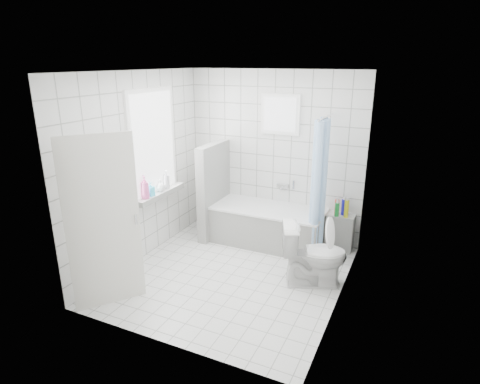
% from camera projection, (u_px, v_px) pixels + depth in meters
% --- Properties ---
extents(ground, '(3.00, 3.00, 0.00)m').
position_uv_depth(ground, '(232.00, 275.00, 5.34)').
color(ground, white).
rests_on(ground, ground).
extents(ceiling, '(3.00, 3.00, 0.00)m').
position_uv_depth(ceiling, '(230.00, 71.00, 4.52)').
color(ceiling, white).
rests_on(ceiling, ground).
extents(wall_back, '(2.80, 0.02, 2.60)m').
position_uv_depth(wall_back, '(274.00, 156.00, 6.22)').
color(wall_back, white).
rests_on(wall_back, ground).
extents(wall_front, '(2.80, 0.02, 2.60)m').
position_uv_depth(wall_front, '(159.00, 224.00, 3.64)').
color(wall_front, white).
rests_on(wall_front, ground).
extents(wall_left, '(0.02, 3.00, 2.60)m').
position_uv_depth(wall_left, '(139.00, 169.00, 5.49)').
color(wall_left, white).
rests_on(wall_left, ground).
extents(wall_right, '(0.02, 3.00, 2.60)m').
position_uv_depth(wall_right, '(346.00, 197.00, 4.37)').
color(wall_right, white).
rests_on(wall_right, ground).
extents(window_left, '(0.01, 0.90, 1.40)m').
position_uv_depth(window_left, '(154.00, 144.00, 5.63)').
color(window_left, white).
rests_on(window_left, wall_left).
extents(window_back, '(0.50, 0.01, 0.50)m').
position_uv_depth(window_back, '(280.00, 114.00, 5.94)').
color(window_back, white).
rests_on(window_back, wall_back).
extents(window_sill, '(0.18, 1.02, 0.08)m').
position_uv_depth(window_sill, '(160.00, 194.00, 5.85)').
color(window_sill, white).
rests_on(window_sill, wall_left).
extents(door, '(0.51, 0.66, 2.00)m').
position_uv_depth(door, '(103.00, 224.00, 4.43)').
color(door, silver).
rests_on(door, ground).
extents(bathtub, '(1.70, 0.77, 0.58)m').
position_uv_depth(bathtub, '(268.00, 225.00, 6.18)').
color(bathtub, white).
rests_on(bathtub, ground).
extents(partition_wall, '(0.15, 0.85, 1.50)m').
position_uv_depth(partition_wall, '(214.00, 190.00, 6.36)').
color(partition_wall, white).
rests_on(partition_wall, ground).
extents(tiled_ledge, '(0.40, 0.24, 0.55)m').
position_uv_depth(tiled_ledge, '(340.00, 232.00, 5.99)').
color(tiled_ledge, white).
rests_on(tiled_ledge, ground).
extents(toilet, '(0.91, 0.72, 0.81)m').
position_uv_depth(toilet, '(314.00, 255.00, 5.01)').
color(toilet, white).
rests_on(toilet, ground).
extents(curtain_rod, '(0.02, 0.80, 0.02)m').
position_uv_depth(curtain_rod, '(326.00, 117.00, 5.31)').
color(curtain_rod, silver).
rests_on(curtain_rod, wall_back).
extents(shower_curtain, '(0.14, 0.48, 1.78)m').
position_uv_depth(shower_curtain, '(319.00, 184.00, 5.48)').
color(shower_curtain, '#4F97E9').
rests_on(shower_curtain, curtain_rod).
extents(tub_faucet, '(0.18, 0.06, 0.06)m').
position_uv_depth(tub_faucet, '(283.00, 186.00, 6.26)').
color(tub_faucet, silver).
rests_on(tub_faucet, wall_back).
extents(sill_bottles, '(0.19, 0.66, 0.32)m').
position_uv_depth(sill_bottles, '(155.00, 185.00, 5.70)').
color(sill_bottles, pink).
rests_on(sill_bottles, window_sill).
extents(ledge_bottles, '(0.22, 0.16, 0.26)m').
position_uv_depth(ledge_bottles, '(341.00, 208.00, 5.84)').
color(ledge_bottles, '#16892F').
rests_on(ledge_bottles, tiled_ledge).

